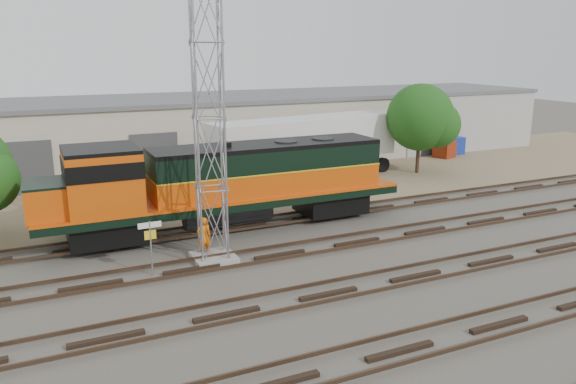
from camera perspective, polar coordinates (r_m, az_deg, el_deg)
name	(u,v)px	position (r m, az deg, el deg)	size (l,w,h in m)	color
ground	(374,254)	(25.71, 8.75, -6.22)	(140.00, 140.00, 0.00)	#47423A
dirt_strip	(253,183)	(38.53, -3.56, 0.95)	(80.00, 16.00, 0.02)	#726047
tracks	(415,276)	(23.43, 12.83, -8.32)	(80.00, 20.40, 0.28)	black
warehouse	(217,129)	(45.45, -7.24, 6.34)	(58.40, 10.40, 5.30)	#BEB19E
locomotive	(221,183)	(28.01, -6.83, 0.96)	(18.37, 3.22, 4.41)	black
signal_tower	(209,124)	(23.51, -8.01, 6.87)	(1.80, 1.80, 12.22)	gray
sign_post	(150,238)	(23.25, -13.80, -4.53)	(0.94, 0.07, 2.30)	gray
worker	(204,237)	(25.12, -8.53, -4.52)	(0.66, 0.43, 1.80)	orange
semi_trailer	(310,141)	(39.12, 2.25, 5.24)	(14.39, 5.02, 4.34)	silver
dumpster_blue	(452,146)	(50.84, 16.35, 4.55)	(1.60, 1.50, 1.50)	navy
dumpster_red	(444,149)	(49.06, 15.61, 4.20)	(1.50, 1.40, 1.40)	maroon
tree_mid	(101,195)	(30.57, -18.51, -0.29)	(4.08, 3.89, 3.89)	#382619
tree_east	(424,119)	(41.96, 13.68, 7.20)	(5.08, 4.84, 6.53)	#382619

